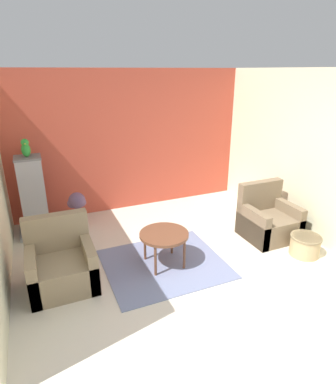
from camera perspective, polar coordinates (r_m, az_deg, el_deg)
The scene contains 11 objects.
ground_plane at distance 3.81m, azimuth 11.22°, elevation -21.96°, with size 20.00×20.00×0.00m, color beige.
wall_back_accent at distance 6.14m, azimuth -6.61°, elevation 8.88°, with size 4.54×0.06×2.60m.
wall_right at distance 5.75m, azimuth 21.16°, elevation 6.78°, with size 0.06×3.50×2.60m.
area_rug at distance 4.64m, azimuth -0.68°, elevation -12.61°, with size 1.63×1.43×0.01m.
coffee_table at distance 4.41m, azimuth -0.70°, elevation -7.87°, with size 0.67×0.67×0.49m.
armchair_left at distance 4.32m, azimuth -18.39°, elevation -12.30°, with size 0.79×0.73×0.87m.
armchair_right at distance 5.46m, azimuth 17.30°, elevation -4.89°, with size 0.79×0.73×0.87m.
birdcage at distance 5.64m, azimuth -22.76°, elevation -1.06°, with size 0.58×0.58×1.31m.
parrot at distance 5.41m, azimuth -23.98°, elevation 7.11°, with size 0.13×0.24×0.29m.
potted_plant at distance 5.65m, azimuth -15.76°, elevation -2.95°, with size 0.31×0.29×0.65m.
wicker_basket at distance 5.17m, azimuth 23.17°, elevation -8.62°, with size 0.44×0.44×0.30m.
Camera 1 is at (-1.70, -2.24, 2.57)m, focal length 30.00 mm.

